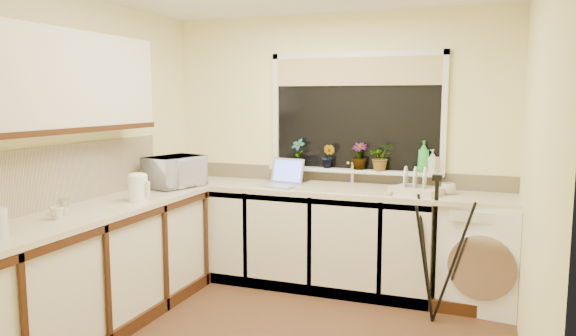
{
  "coord_description": "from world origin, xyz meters",
  "views": [
    {
      "loc": [
        1.34,
        -3.37,
        1.69
      ],
      "look_at": [
        -0.11,
        0.55,
        1.15
      ],
      "focal_mm": 33.95,
      "sensor_mm": 36.0,
      "label": 1
    }
  ],
  "objects": [
    {
      "name": "wall_back",
      "position": [
        0.0,
        1.5,
        1.23
      ],
      "size": [
        3.2,
        0.0,
        3.2
      ],
      "primitive_type": "plane",
      "rotation": [
        1.57,
        0.0,
        0.0
      ],
      "color": "#FFF4AA",
      "rests_on": "ground"
    },
    {
      "name": "wall_front",
      "position": [
        0.0,
        -1.5,
        1.23
      ],
      "size": [
        3.2,
        0.0,
        3.2
      ],
      "primitive_type": "plane",
      "rotation": [
        -1.57,
        0.0,
        0.0
      ],
      "color": "#FFF4AA",
      "rests_on": "ground"
    },
    {
      "name": "wall_left",
      "position": [
        -1.6,
        0.0,
        1.23
      ],
      "size": [
        0.0,
        3.0,
        3.0
      ],
      "primitive_type": "plane",
      "rotation": [
        1.57,
        0.0,
        1.57
      ],
      "color": "#FFF4AA",
      "rests_on": "ground"
    },
    {
      "name": "wall_right",
      "position": [
        1.6,
        0.0,
        1.23
      ],
      "size": [
        0.0,
        3.0,
        3.0
      ],
      "primitive_type": "plane",
      "rotation": [
        1.57,
        0.0,
        -1.57
      ],
      "color": "#FFF4AA",
      "rests_on": "ground"
    },
    {
      "name": "base_cabinet_back",
      "position": [
        -0.33,
        1.2,
        0.43
      ],
      "size": [
        2.55,
        0.6,
        0.86
      ],
      "primitive_type": "cube",
      "color": "silver",
      "rests_on": "floor"
    },
    {
      "name": "base_cabinet_left",
      "position": [
        -1.3,
        -0.3,
        0.43
      ],
      "size": [
        0.54,
        2.4,
        0.86
      ],
      "primitive_type": "cube",
      "color": "silver",
      "rests_on": "floor"
    },
    {
      "name": "worktop_back",
      "position": [
        0.0,
        1.2,
        0.88
      ],
      "size": [
        3.2,
        0.6,
        0.04
      ],
      "primitive_type": "cube",
      "color": "beige",
      "rests_on": "base_cabinet_back"
    },
    {
      "name": "worktop_left",
      "position": [
        -1.3,
        -0.3,
        0.88
      ],
      "size": [
        0.6,
        2.4,
        0.04
      ],
      "primitive_type": "cube",
      "color": "beige",
      "rests_on": "base_cabinet_left"
    },
    {
      "name": "upper_cabinet",
      "position": [
        -1.44,
        -0.45,
        1.8
      ],
      "size": [
        0.28,
        1.9,
        0.7
      ],
      "primitive_type": "cube",
      "color": "silver",
      "rests_on": "wall_left"
    },
    {
      "name": "splashback_left",
      "position": [
        -1.59,
        -0.3,
        1.12
      ],
      "size": [
        0.02,
        2.4,
        0.45
      ],
      "primitive_type": "cube",
      "color": "beige",
      "rests_on": "wall_left"
    },
    {
      "name": "splashback_back",
      "position": [
        0.0,
        1.49,
        0.97
      ],
      "size": [
        3.2,
        0.02,
        0.14
      ],
      "primitive_type": "cube",
      "color": "beige",
      "rests_on": "wall_back"
    },
    {
      "name": "window_glass",
      "position": [
        0.2,
        1.49,
        1.55
      ],
      "size": [
        1.5,
        0.02,
        1.0
      ],
      "primitive_type": "cube",
      "color": "black",
      "rests_on": "wall_back"
    },
    {
      "name": "window_blind",
      "position": [
        0.2,
        1.46,
        1.92
      ],
      "size": [
        1.5,
        0.02,
        0.25
      ],
      "primitive_type": "cube",
      "color": "tan",
      "rests_on": "wall_back"
    },
    {
      "name": "windowsill",
      "position": [
        0.2,
        1.43,
        1.04
      ],
      "size": [
        1.6,
        0.14,
        0.03
      ],
      "primitive_type": "cube",
      "color": "white",
      "rests_on": "wall_back"
    },
    {
      "name": "sink",
      "position": [
        0.2,
        1.2,
        0.91
      ],
      "size": [
        0.82,
        0.46,
        0.03
      ],
      "primitive_type": "cube",
      "color": "tan",
      "rests_on": "worktop_back"
    },
    {
      "name": "faucet",
      "position": [
        0.2,
        1.38,
        1.02
      ],
      "size": [
        0.03,
        0.03,
        0.24
      ],
      "primitive_type": "cylinder",
      "color": "silver",
      "rests_on": "worktop_back"
    },
    {
      "name": "washing_machine",
      "position": [
        1.33,
        1.2,
        0.43
      ],
      "size": [
        0.68,
        0.67,
        0.86
      ],
      "primitive_type": "cube",
      "rotation": [
        0.0,
        0.0,
        -0.13
      ],
      "color": "white",
      "rests_on": "floor"
    },
    {
      "name": "laptop",
      "position": [
        -0.39,
        1.18,
        0.96
      ],
      "size": [
        0.38,
        0.36,
        0.24
      ],
      "rotation": [
        0.0,
        0.0,
        -0.19
      ],
      "color": "#A6A6AE",
      "rests_on": "worktop_back"
    },
    {
      "name": "kettle",
      "position": [
        -1.17,
        0.09,
        1.0
      ],
      "size": [
        0.15,
        0.15,
        0.2
      ],
      "primitive_type": "cylinder",
      "color": "white",
      "rests_on": "worktop_left"
    },
    {
      "name": "dish_rack",
      "position": [
        0.8,
        1.16,
        0.93
      ],
      "size": [
        0.47,
        0.41,
        0.06
      ],
      "primitive_type": "cube",
      "rotation": [
        0.0,
        0.0,
        -0.35
      ],
      "color": "beige",
      "rests_on": "worktop_back"
    },
    {
      "name": "tripod",
      "position": [
        1.0,
        0.72,
        0.56
      ],
      "size": [
        0.6,
        0.6,
        1.13
      ],
      "primitive_type": null,
      "rotation": [
        0.0,
        0.0,
        0.09
      ],
      "color": "black",
      "rests_on": "floor"
    },
    {
      "name": "steel_jar",
      "position": [
        -1.35,
        -0.49,
        0.96
      ],
      "size": [
        0.08,
        0.08,
        0.11
      ],
      "primitive_type": "cylinder",
      "color": "silver",
      "rests_on": "worktop_left"
    },
    {
      "name": "microwave",
      "position": [
        -1.27,
        0.77,
        1.04
      ],
      "size": [
        0.45,
        0.57,
        0.28
      ],
      "primitive_type": "imported",
      "rotation": [
        0.0,
        0.0,
        1.32
      ],
      "color": "white",
      "rests_on": "worktop_left"
    },
    {
      "name": "plant_a",
      "position": [
        -0.32,
        1.39,
        1.18
      ],
      "size": [
        0.16,
        0.14,
        0.26
      ],
      "primitive_type": "imported",
      "rotation": [
        0.0,
        0.0,
        -0.36
      ],
      "color": "#999999",
      "rests_on": "windowsill"
    },
    {
      "name": "plant_b",
      "position": [
        -0.03,
        1.39,
        1.16
      ],
      "size": [
        0.14,
        0.13,
        0.22
      ],
      "primitive_type": "imported",
      "rotation": [
        0.0,
        0.0,
        -0.26
      ],
      "color": "#999999",
      "rests_on": "windowsill"
    },
    {
      "name": "plant_c",
      "position": [
        0.25,
        1.4,
        1.17
      ],
      "size": [
        0.14,
        0.14,
        0.24
      ],
      "primitive_type": "imported",
      "rotation": [
        0.0,
        0.0,
        0.01
      ],
      "color": "#999999",
      "rests_on": "windowsill"
    },
    {
      "name": "plant_d",
      "position": [
        0.45,
        1.4,
        1.17
      ],
      "size": [
        0.27,
        0.25,
        0.24
      ],
      "primitive_type": "imported",
      "rotation": [
        0.0,
        0.0,
        0.35
      ],
      "color": "#999999",
      "rests_on": "windowsill"
    },
    {
      "name": "soap_bottle_green",
      "position": [
        0.82,
        1.41,
        1.19
      ],
      "size": [
        0.12,
        0.12,
        0.27
      ],
      "primitive_type": "imported",
      "rotation": [
        0.0,
        0.0,
        -0.1
      ],
      "color": "green",
      "rests_on": "windowsill"
    },
    {
      "name": "soap_bottle_clear",
      "position": [
        0.89,
        1.42,
        1.15
      ],
      "size": [
        0.12,
        0.12,
        0.2
      ],
      "primitive_type": "imported",
      "rotation": [
        0.0,
        0.0,
        -0.34
      ],
      "color": "#999999",
      "rests_on": "windowsill"
    },
    {
      "name": "cup_back",
      "position": [
        1.05,
        1.23,
        0.95
      ],
      "size": [
        0.15,
        0.15,
        0.09
      ],
      "primitive_type": "imported",
      "rotation": [
        0.0,
        0.0,
        0.33
      ],
      "color": "beige",
      "rests_on": "worktop_back"
    },
    {
      "name": "cup_left",
      "position": [
        -1.29,
        -0.62,
        0.94
      ],
      "size": [
        0.09,
        0.09,
        0.08
      ],
      "primitive_type": "imported",
      "rotation": [
        0.0,
        0.0,
        -0.06
      ],
      "color": "beige",
      "rests_on": "worktop_left"
    }
  ]
}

